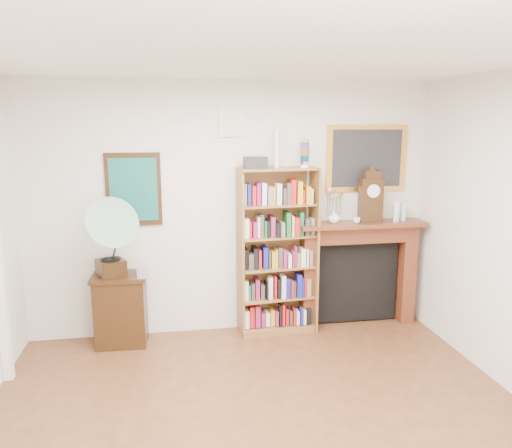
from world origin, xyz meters
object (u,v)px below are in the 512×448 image
at_px(mantel_clock, 371,198).
at_px(bottle_left, 397,211).
at_px(teacup, 357,220).
at_px(cd_stack, 143,273).
at_px(fireplace, 358,263).
at_px(bookshelf, 278,242).
at_px(flower_vase, 334,217).
at_px(side_cabinet, 121,310).
at_px(bottle_right, 403,212).
at_px(gramophone, 107,233).

bearing_deg(mantel_clock, bottle_left, -1.41).
bearing_deg(teacup, cd_stack, -176.84).
distance_m(fireplace, mantel_clock, 0.79).
relative_size(bookshelf, teacup, 26.55).
bearing_deg(flower_vase, cd_stack, -175.10).
bearing_deg(mantel_clock, side_cabinet, -178.32).
bearing_deg(side_cabinet, fireplace, 4.83).
bearing_deg(mantel_clock, bottle_right, 4.91).
xyz_separation_m(fireplace, mantel_clock, (0.09, -0.07, 0.78)).
xyz_separation_m(fireplace, gramophone, (-2.77, -0.24, 0.53)).
xyz_separation_m(cd_stack, bottle_right, (2.95, 0.19, 0.53)).
height_order(gramophone, bottle_right, gramophone).
relative_size(side_cabinet, mantel_clock, 1.33).
height_order(bookshelf, cd_stack, bookshelf).
relative_size(side_cabinet, fireplace, 0.53).
bearing_deg(cd_stack, mantel_clock, 3.68).
relative_size(flower_vase, teacup, 1.76).
bearing_deg(bottle_right, flower_vase, -179.16).
bearing_deg(side_cabinet, flower_vase, 3.94).
height_order(teacup, bottle_right, bottle_right).
xyz_separation_m(cd_stack, teacup, (2.37, 0.13, 0.46)).
bearing_deg(gramophone, flower_vase, -19.94).
relative_size(side_cabinet, bottle_left, 3.22).
xyz_separation_m(gramophone, mantel_clock, (2.87, 0.17, 0.26)).
xyz_separation_m(flower_vase, bottle_right, (0.84, 0.01, 0.03)).
bearing_deg(bookshelf, flower_vase, -4.08).
bearing_deg(bottle_right, fireplace, 175.60).
relative_size(gramophone, flower_vase, 6.08).
distance_m(mantel_clock, flower_vase, 0.47).
height_order(mantel_clock, bottle_right, mantel_clock).
height_order(fireplace, flower_vase, flower_vase).
relative_size(bottle_left, bottle_right, 1.20).
height_order(bookshelf, gramophone, bookshelf).
relative_size(mantel_clock, flower_vase, 4.08).
height_order(flower_vase, bottle_left, bottle_left).
distance_m(bookshelf, bottle_left, 1.42).
bearing_deg(bottle_right, bottle_left, -157.83).
bearing_deg(bookshelf, fireplace, -1.53).
relative_size(gramophone, teacup, 10.67).
bearing_deg(bottle_left, mantel_clock, 177.91).
bearing_deg(gramophone, teacup, -21.43).
relative_size(side_cabinet, gramophone, 0.89).
bearing_deg(flower_vase, teacup, -11.42).
bearing_deg(bottle_right, bookshelf, -178.92).
bearing_deg(cd_stack, flower_vase, 4.90).
distance_m(mantel_clock, teacup, 0.30).
height_order(flower_vase, teacup, flower_vase).
xyz_separation_m(cd_stack, bottle_left, (2.85, 0.15, 0.55)).
relative_size(flower_vase, bottle_right, 0.71).
bearing_deg(teacup, bottle_left, 2.49).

